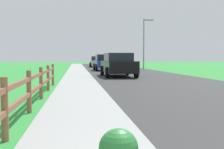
% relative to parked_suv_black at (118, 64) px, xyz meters
% --- Properties ---
extents(ground_plane, '(120.00, 120.00, 0.00)m').
position_rel_parked_suv_black_xyz_m(ground_plane, '(-1.75, 6.59, -0.83)').
color(ground_plane, green).
extents(road_asphalt, '(7.00, 66.00, 0.01)m').
position_rel_parked_suv_black_xyz_m(road_asphalt, '(1.75, 8.59, -0.82)').
color(road_asphalt, '#333333').
rests_on(road_asphalt, ground).
extents(curb_concrete, '(6.00, 66.00, 0.01)m').
position_rel_parked_suv_black_xyz_m(curb_concrete, '(-4.75, 8.59, -0.82)').
color(curb_concrete, '#9EA09E').
rests_on(curb_concrete, ground).
extents(grass_verge, '(5.00, 66.00, 0.00)m').
position_rel_parked_suv_black_xyz_m(grass_verge, '(-6.25, 8.59, -0.82)').
color(grass_verge, green).
rests_on(grass_verge, ground).
extents(rail_fence, '(0.11, 13.64, 1.00)m').
position_rel_parked_suv_black_xyz_m(rail_fence, '(-3.95, -12.61, -0.25)').
color(rail_fence, brown).
rests_on(rail_fence, ground).
extents(parked_suv_black, '(2.16, 4.85, 1.61)m').
position_rel_parked_suv_black_xyz_m(parked_suv_black, '(0.00, 0.00, 0.00)').
color(parked_suv_black, black).
rests_on(parked_suv_black, ground).
extents(parked_car_blue, '(2.19, 4.27, 1.63)m').
position_rel_parked_suv_black_xyz_m(parked_car_blue, '(0.03, 9.47, -0.01)').
color(parked_car_blue, navy).
rests_on(parked_car_blue, ground).
extents(parked_car_silver, '(1.98, 4.34, 1.49)m').
position_rel_parked_suv_black_xyz_m(parked_car_silver, '(0.03, 20.36, -0.09)').
color(parked_car_silver, '#B7BABF').
rests_on(parked_car_silver, ground).
extents(street_lamp, '(1.17, 0.20, 5.61)m').
position_rel_parked_suv_black_xyz_m(street_lamp, '(4.72, 11.59, 2.56)').
color(street_lamp, gray).
rests_on(street_lamp, ground).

